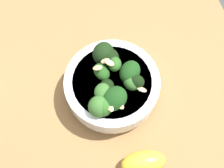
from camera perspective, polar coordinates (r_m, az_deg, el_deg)
The scene contains 3 objects.
ground_plane at distance 58.81cm, azimuth -3.70°, elevation -1.79°, with size 67.17×67.17×4.13cm, color #996D42.
bowl_of_broccoli at distance 52.65cm, azimuth 0.04°, elevation -0.04°, with size 17.81×17.81×9.50cm.
lemon_wedge at distance 51.15cm, azimuth 6.39°, elevation -15.51°, with size 7.85×4.01×3.81cm, color yellow.
Camera 1 is at (-22.60, 1.80, 52.20)cm, focal length 45.07 mm.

